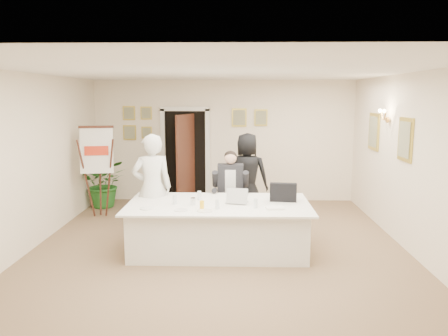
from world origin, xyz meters
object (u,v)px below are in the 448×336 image
laptop (237,194)px  laptop_bag (283,192)px  standing_man (152,188)px  steel_jug (193,201)px  paper_stack (275,208)px  conference_table (219,227)px  potted_palm (105,183)px  seated_man (230,190)px  oj_glass (202,205)px  standing_woman (247,176)px  flip_chart (98,176)px

laptop → laptop_bag: laptop_bag is taller
standing_man → steel_jug: bearing=124.8°
laptop_bag → steel_jug: laptop_bag is taller
standing_man → paper_stack: 2.14m
conference_table → standing_man: (-1.13, 0.46, 0.52)m
potted_palm → laptop: (2.91, -2.70, 0.38)m
laptop → seated_man: bearing=109.2°
paper_stack → oj_glass: size_ratio=2.08×
standing_woman → potted_palm: (-3.13, 0.78, -0.33)m
standing_man → laptop: (1.42, -0.42, 0.00)m
standing_woman → oj_glass: standing_woman is taller
laptop → standing_man: bearing=176.7°
seated_man → oj_glass: seated_man is taller
seated_man → standing_man: standing_man is taller
flip_chart → laptop_bag: (3.51, -1.75, 0.08)m
seated_man → paper_stack: bearing=-68.8°
seated_man → potted_palm: seated_man is taller
steel_jug → laptop: bearing=12.8°
standing_man → potted_palm: standing_man is taller
steel_jug → seated_man: bearing=65.2°
standing_woman → oj_glass: 2.45m
conference_table → seated_man: seated_man is taller
flip_chart → standing_woman: size_ratio=1.06×
flip_chart → oj_glass: flip_chart is taller
seated_man → paper_stack: seated_man is taller
standing_man → potted_palm: (-1.50, 2.28, -0.38)m
potted_palm → paper_stack: (3.48, -3.06, 0.26)m
standing_man → paper_stack: bearing=141.1°
laptop_bag → paper_stack: (-0.17, -0.47, -0.13)m
paper_stack → steel_jug: 1.26m
flip_chart → laptop_bag: size_ratio=4.31×
laptop_bag → potted_palm: bearing=151.5°
standing_man → laptop_bag: 2.18m
conference_table → seated_man: (0.17, 1.11, 0.35)m
potted_palm → paper_stack: size_ratio=3.93×
conference_table → standing_man: bearing=157.7°
conference_table → potted_palm: potted_palm is taller
laptop_bag → steel_jug: (-1.42, -0.26, -0.09)m
flip_chart → paper_stack: flip_chart is taller
potted_palm → laptop_bag: size_ratio=2.51×
paper_stack → steel_jug: steel_jug is taller
seated_man → potted_palm: size_ratio=1.39×
conference_table → standing_man: 1.33m
paper_stack → potted_palm: bearing=138.6°
standing_man → standing_woman: bearing=-154.7°
seated_man → potted_palm: (-2.80, 1.63, -0.21)m
standing_man → steel_jug: (0.74, -0.57, -0.08)m
laptop → paper_stack: laptop is taller
laptop_bag → paper_stack: size_ratio=1.56×
standing_man → laptop: standing_man is taller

